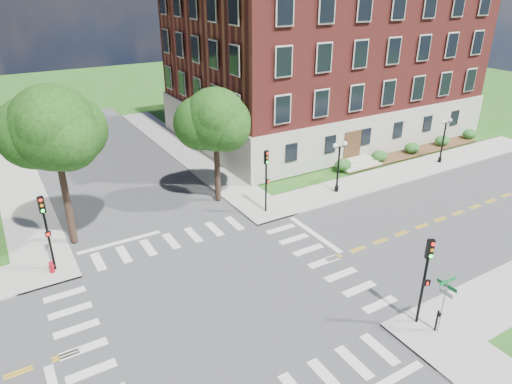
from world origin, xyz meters
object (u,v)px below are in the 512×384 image
traffic_signal_nw (46,224)px  twin_lamp_west (338,164)px  twin_lamp_east (444,138)px  traffic_signal_se (426,271)px  street_sign_pole (445,295)px  push_button_post (437,319)px  traffic_signal_ne (266,173)px  fire_hydrant (52,267)px

traffic_signal_nw → twin_lamp_west: bearing=-0.0°
twin_lamp_east → traffic_signal_se: bearing=-143.5°
twin_lamp_west → twin_lamp_east: size_ratio=1.00×
twin_lamp_west → traffic_signal_nw: bearing=180.0°
street_sign_pole → push_button_post: 1.52m
traffic_signal_ne → push_button_post: traffic_signal_ne is taller
twin_lamp_east → fire_hydrant: (-34.76, -0.39, -2.06)m
street_sign_pole → push_button_post: (-0.04, 0.11, -1.51)m
twin_lamp_east → twin_lamp_west: bearing=-179.3°
traffic_signal_nw → street_sign_pole: (15.24, -15.39, -0.88)m
traffic_signal_se → push_button_post: traffic_signal_se is taller
traffic_signal_ne → twin_lamp_west: size_ratio=1.13×
push_button_post → twin_lamp_west: bearing=66.9°
traffic_signal_ne → fire_hydrant: 15.32m
fire_hydrant → twin_lamp_east: bearing=0.6°
twin_lamp_east → push_button_post: bearing=-141.4°
traffic_signal_ne → push_button_post: size_ratio=4.00×
traffic_signal_se → street_sign_pole: 1.38m
street_sign_pole → push_button_post: street_sign_pole is taller
street_sign_pole → twin_lamp_west: bearing=67.1°
traffic_signal_ne → traffic_signal_nw: same height
twin_lamp_east → push_button_post: size_ratio=3.53×
twin_lamp_west → fire_hydrant: (-21.93, -0.24, -2.06)m
traffic_signal_se → twin_lamp_west: (6.81, 14.37, -0.66)m
traffic_signal_se → traffic_signal_ne: bearing=90.2°
traffic_signal_ne → twin_lamp_west: traffic_signal_ne is taller
twin_lamp_east → push_button_post: (-19.35, -15.42, -1.73)m
traffic_signal_nw → fire_hydrant: size_ratio=6.40×
street_sign_pole → fire_hydrant: size_ratio=4.13×
traffic_signal_nw → twin_lamp_west: traffic_signal_nw is taller
twin_lamp_east → street_sign_pole: twin_lamp_east is taller
traffic_signal_ne → push_button_post: bearing=-88.7°
traffic_signal_ne → twin_lamp_east: traffic_signal_ne is taller
traffic_signal_se → traffic_signal_nw: (-14.92, 14.38, 0.00)m
twin_lamp_west → fire_hydrant: size_ratio=5.64×
traffic_signal_ne → street_sign_pole: size_ratio=1.55×
twin_lamp_east → fire_hydrant: 34.82m
twin_lamp_east → street_sign_pole: (-19.32, -15.53, -0.21)m
traffic_signal_nw → push_button_post: 21.69m
traffic_signal_ne → street_sign_pole: bearing=-88.6°
traffic_signal_se → traffic_signal_nw: size_ratio=1.00×
fire_hydrant → street_sign_pole: bearing=-44.4°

